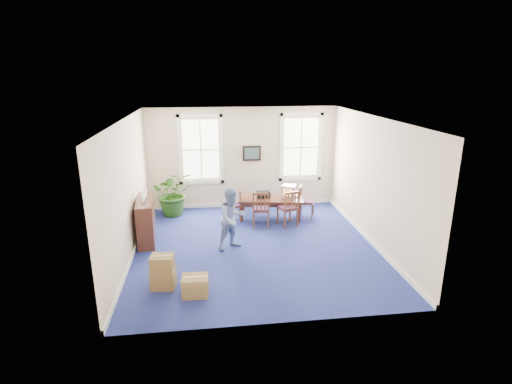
{
  "coord_description": "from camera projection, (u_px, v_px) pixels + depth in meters",
  "views": [
    {
      "loc": [
        -1.17,
        -9.19,
        4.22
      ],
      "look_at": [
        0.1,
        0.6,
        1.25
      ],
      "focal_mm": 28.0,
      "sensor_mm": 36.0,
      "label": 1
    }
  ],
  "objects": [
    {
      "name": "cardboard_boxes",
      "position": [
        172.0,
        268.0,
        8.17
      ],
      "size": [
        1.44,
        1.44,
        0.74
      ],
      "primitive_type": null,
      "rotation": [
        0.0,
        0.0,
        -0.12
      ],
      "color": "olive",
      "rests_on": "ground"
    },
    {
      "name": "wall_left",
      "position": [
        127.0,
        190.0,
        9.26
      ],
      "size": [
        0.0,
        6.5,
        6.5
      ],
      "primitive_type": "plane",
      "rotation": [
        1.57,
        0.0,
        1.57
      ],
      "color": "beige",
      "rests_on": "ground"
    },
    {
      "name": "chair_end_right",
      "position": [
        307.0,
        201.0,
        12.05
      ],
      "size": [
        0.55,
        0.55,
        0.95
      ],
      "primitive_type": null,
      "rotation": [
        0.0,
        0.0,
        1.21
      ],
      "color": "brown",
      "rests_on": "ground"
    },
    {
      "name": "brochure_rack",
      "position": [
        145.0,
        194.0,
        10.09
      ],
      "size": [
        0.19,
        0.6,
        0.26
      ],
      "primitive_type": null,
      "rotation": [
        0.0,
        0.0,
        -0.15
      ],
      "color": "#99999E",
      "rests_on": "credenza"
    },
    {
      "name": "chair_near_right",
      "position": [
        288.0,
        208.0,
        11.33
      ],
      "size": [
        0.6,
        0.6,
        1.06
      ],
      "primitive_type": null,
      "rotation": [
        0.0,
        0.0,
        3.46
      ],
      "color": "brown",
      "rests_on": "ground"
    },
    {
      "name": "baseboard_back",
      "position": [
        243.0,
        204.0,
        13.13
      ],
      "size": [
        6.0,
        0.04,
        0.12
      ],
      "primitive_type": "cube",
      "color": "white",
      "rests_on": "ground"
    },
    {
      "name": "wall_front",
      "position": [
        280.0,
        239.0,
        6.54
      ],
      "size": [
        6.5,
        0.0,
        6.5
      ],
      "primitive_type": "plane",
      "rotation": [
        -1.57,
        0.0,
        0.0
      ],
      "color": "beige",
      "rests_on": "ground"
    },
    {
      "name": "conference_table",
      "position": [
        271.0,
        208.0,
        11.95
      ],
      "size": [
        1.99,
        1.15,
        0.64
      ],
      "primitive_type": null,
      "rotation": [
        0.0,
        0.0,
        -0.16
      ],
      "color": "#4A261A",
      "rests_on": "ground"
    },
    {
      "name": "window_left",
      "position": [
        201.0,
        150.0,
        12.45
      ],
      "size": [
        1.4,
        0.12,
        2.2
      ],
      "primitive_type": null,
      "color": "white",
      "rests_on": "ground"
    },
    {
      "name": "wall_picture",
      "position": [
        252.0,
        153.0,
        12.66
      ],
      "size": [
        0.58,
        0.06,
        0.48
      ],
      "primitive_type": null,
      "color": "black",
      "rests_on": "ground"
    },
    {
      "name": "baseboard_left",
      "position": [
        134.0,
        250.0,
        9.71
      ],
      "size": [
        0.04,
        6.5,
        0.12
      ],
      "primitive_type": "cube",
      "color": "white",
      "rests_on": "ground"
    },
    {
      "name": "baseboard_right",
      "position": [
        368.0,
        238.0,
        10.44
      ],
      "size": [
        0.04,
        6.5,
        0.12
      ],
      "primitive_type": "cube",
      "color": "white",
      "rests_on": "ground"
    },
    {
      "name": "chair_near_left",
      "position": [
        261.0,
        209.0,
        11.24
      ],
      "size": [
        0.54,
        0.54,
        1.06
      ],
      "primitive_type": null,
      "rotation": [
        0.0,
        0.0,
        3.0
      ],
      "color": "brown",
      "rests_on": "ground"
    },
    {
      "name": "game_console",
      "position": [
        297.0,
        196.0,
        11.95
      ],
      "size": [
        0.17,
        0.2,
        0.04
      ],
      "primitive_type": "cube",
      "rotation": [
        0.0,
        0.0,
        0.19
      ],
      "color": "white",
      "rests_on": "conference_table"
    },
    {
      "name": "credenza",
      "position": [
        146.0,
        220.0,
        10.29
      ],
      "size": [
        0.54,
        1.46,
        1.12
      ],
      "primitive_type": "cube",
      "rotation": [
        0.0,
        0.0,
        0.09
      ],
      "color": "#4A261A",
      "rests_on": "ground"
    },
    {
      "name": "equipment_bag",
      "position": [
        263.0,
        194.0,
        11.85
      ],
      "size": [
        0.39,
        0.26,
        0.19
      ],
      "primitive_type": "cube",
      "rotation": [
        0.0,
        0.0,
        0.04
      ],
      "color": "black",
      "rests_on": "conference_table"
    },
    {
      "name": "chair_end_left",
      "position": [
        234.0,
        205.0,
        11.77
      ],
      "size": [
        0.45,
        0.45,
        0.94
      ],
      "primitive_type": null,
      "rotation": [
        0.0,
        0.0,
        -1.63
      ],
      "color": "brown",
      "rests_on": "ground"
    },
    {
      "name": "wall_back",
      "position": [
        242.0,
        158.0,
        12.71
      ],
      "size": [
        6.5,
        0.0,
        6.5
      ],
      "primitive_type": "plane",
      "rotation": [
        1.57,
        0.0,
        0.0
      ],
      "color": "beige",
      "rests_on": "ground"
    },
    {
      "name": "wall_right",
      "position": [
        374.0,
        181.0,
        10.0
      ],
      "size": [
        0.0,
        6.5,
        6.5
      ],
      "primitive_type": "plane",
      "rotation": [
        1.57,
        0.0,
        -1.57
      ],
      "color": "beige",
      "rests_on": "ground"
    },
    {
      "name": "crt_tv",
      "position": [
        289.0,
        191.0,
        11.92
      ],
      "size": [
        0.52,
        0.54,
        0.36
      ],
      "primitive_type": null,
      "rotation": [
        0.0,
        0.0,
        -0.39
      ],
      "color": "#B7B7BC",
      "rests_on": "conference_table"
    },
    {
      "name": "ceiling",
      "position": [
        255.0,
        118.0,
        9.17
      ],
      "size": [
        6.5,
        6.5,
        0.0
      ],
      "primitive_type": "plane",
      "rotation": [
        3.14,
        0.0,
        0.0
      ],
      "color": "white",
      "rests_on": "ground"
    },
    {
      "name": "man",
      "position": [
        232.0,
        219.0,
        9.77
      ],
      "size": [
        0.96,
        0.89,
        1.57
      ],
      "primitive_type": "imported",
      "rotation": [
        0.0,
        0.0,
        0.51
      ],
      "color": "#778FC1",
      "rests_on": "ground"
    },
    {
      "name": "floor",
      "position": [
        255.0,
        246.0,
        10.09
      ],
      "size": [
        6.5,
        6.5,
        0.0
      ],
      "primitive_type": "plane",
      "color": "navy",
      "rests_on": "ground"
    },
    {
      "name": "potted_plant",
      "position": [
        174.0,
        193.0,
        12.15
      ],
      "size": [
        1.44,
        1.32,
        1.38
      ],
      "primitive_type": "imported",
      "rotation": [
        0.0,
        0.0,
        0.22
      ],
      "color": "#1F4811",
      "rests_on": "ground"
    },
    {
      "name": "window_right",
      "position": [
        301.0,
        147.0,
        12.84
      ],
      "size": [
        1.4,
        0.12,
        2.2
      ],
      "primitive_type": null,
      "color": "white",
      "rests_on": "ground"
    }
  ]
}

